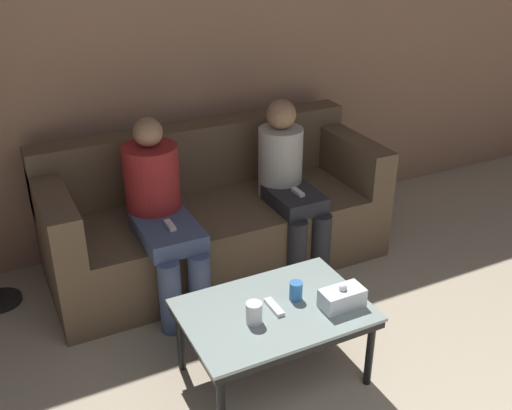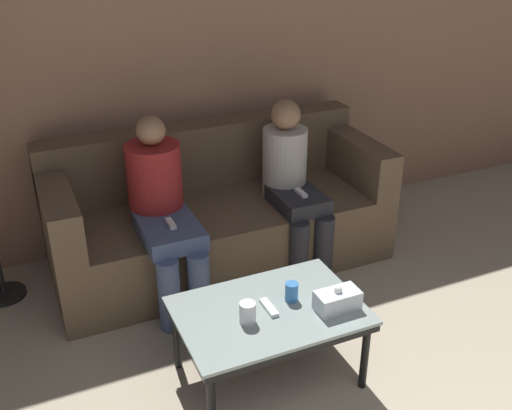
{
  "view_description": "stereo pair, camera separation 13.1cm",
  "coord_description": "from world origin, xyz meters",
  "px_view_note": "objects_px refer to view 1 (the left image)",
  "views": [
    {
      "loc": [
        -1.35,
        -0.25,
        2.22
      ],
      "look_at": [
        0.0,
        2.46,
        0.71
      ],
      "focal_mm": 42.0,
      "sensor_mm": 36.0,
      "label": 1
    },
    {
      "loc": [
        -1.23,
        -0.3,
        2.22
      ],
      "look_at": [
        0.0,
        2.46,
        0.71
      ],
      "focal_mm": 42.0,
      "sensor_mm": 36.0,
      "label": 2
    }
  ],
  "objects_px": {
    "couch": "(215,217)",
    "seated_person_left_end": "(160,208)",
    "cup_near_left": "(296,291)",
    "tissue_box": "(342,298)",
    "cup_near_right": "(254,313)",
    "coffee_table": "(274,316)",
    "game_remote": "(274,307)",
    "seated_person_mid_left": "(288,181)"
  },
  "relations": [
    {
      "from": "couch",
      "to": "seated_person_left_end",
      "type": "xyz_separation_m",
      "value": [
        -0.44,
        -0.23,
        0.27
      ]
    },
    {
      "from": "cup_near_left",
      "to": "seated_person_left_end",
      "type": "distance_m",
      "value": 1.03
    },
    {
      "from": "tissue_box",
      "to": "seated_person_left_end",
      "type": "bearing_deg",
      "value": 117.21
    },
    {
      "from": "cup_near_right",
      "to": "tissue_box",
      "type": "bearing_deg",
      "value": -10.33
    },
    {
      "from": "coffee_table",
      "to": "cup_near_left",
      "type": "bearing_deg",
      "value": 10.05
    },
    {
      "from": "coffee_table",
      "to": "game_remote",
      "type": "bearing_deg",
      "value": 93.58
    },
    {
      "from": "cup_near_left",
      "to": "cup_near_right",
      "type": "relative_size",
      "value": 0.91
    },
    {
      "from": "coffee_table",
      "to": "tissue_box",
      "type": "relative_size",
      "value": 4.18
    },
    {
      "from": "couch",
      "to": "seated_person_left_end",
      "type": "relative_size",
      "value": 1.96
    },
    {
      "from": "couch",
      "to": "tissue_box",
      "type": "height_order",
      "value": "couch"
    },
    {
      "from": "couch",
      "to": "seated_person_left_end",
      "type": "distance_m",
      "value": 0.57
    },
    {
      "from": "cup_near_left",
      "to": "game_remote",
      "type": "bearing_deg",
      "value": -169.95
    },
    {
      "from": "couch",
      "to": "tissue_box",
      "type": "distance_m",
      "value": 1.35
    },
    {
      "from": "couch",
      "to": "cup_near_right",
      "type": "distance_m",
      "value": 1.3
    },
    {
      "from": "game_remote",
      "to": "coffee_table",
      "type": "bearing_deg",
      "value": -86.42
    },
    {
      "from": "coffee_table",
      "to": "seated_person_left_end",
      "type": "bearing_deg",
      "value": 104.83
    },
    {
      "from": "coffee_table",
      "to": "seated_person_left_end",
      "type": "height_order",
      "value": "seated_person_left_end"
    },
    {
      "from": "cup_near_right",
      "to": "seated_person_mid_left",
      "type": "bearing_deg",
      "value": 53.57
    },
    {
      "from": "coffee_table",
      "to": "seated_person_left_end",
      "type": "relative_size",
      "value": 0.81
    },
    {
      "from": "cup_near_left",
      "to": "cup_near_right",
      "type": "distance_m",
      "value": 0.28
    },
    {
      "from": "cup_near_right",
      "to": "game_remote",
      "type": "relative_size",
      "value": 0.73
    },
    {
      "from": "couch",
      "to": "seated_person_left_end",
      "type": "bearing_deg",
      "value": -151.98
    },
    {
      "from": "tissue_box",
      "to": "coffee_table",
      "type": "bearing_deg",
      "value": 156.8
    },
    {
      "from": "couch",
      "to": "game_remote",
      "type": "xyz_separation_m",
      "value": [
        -0.18,
        -1.2,
        0.1
      ]
    },
    {
      "from": "seated_person_left_end",
      "to": "couch",
      "type": "bearing_deg",
      "value": 28.02
    },
    {
      "from": "seated_person_left_end",
      "to": "seated_person_mid_left",
      "type": "distance_m",
      "value": 0.88
    },
    {
      "from": "cup_near_left",
      "to": "cup_near_right",
      "type": "xyz_separation_m",
      "value": [
        -0.27,
        -0.08,
        0.01
      ]
    },
    {
      "from": "seated_person_mid_left",
      "to": "game_remote",
      "type": "bearing_deg",
      "value": -122.5
    },
    {
      "from": "coffee_table",
      "to": "game_remote",
      "type": "height_order",
      "value": "game_remote"
    },
    {
      "from": "game_remote",
      "to": "couch",
      "type": "bearing_deg",
      "value": 81.28
    },
    {
      "from": "cup_near_right",
      "to": "seated_person_mid_left",
      "type": "relative_size",
      "value": 0.1
    },
    {
      "from": "game_remote",
      "to": "seated_person_mid_left",
      "type": "bearing_deg",
      "value": 57.5
    },
    {
      "from": "couch",
      "to": "game_remote",
      "type": "height_order",
      "value": "couch"
    },
    {
      "from": "couch",
      "to": "coffee_table",
      "type": "relative_size",
      "value": 2.42
    },
    {
      "from": "tissue_box",
      "to": "seated_person_mid_left",
      "type": "height_order",
      "value": "seated_person_mid_left"
    },
    {
      "from": "cup_near_left",
      "to": "tissue_box",
      "type": "distance_m",
      "value": 0.23
    },
    {
      "from": "coffee_table",
      "to": "cup_near_right",
      "type": "xyz_separation_m",
      "value": [
        -0.14,
        -0.05,
        0.1
      ]
    },
    {
      "from": "coffee_table",
      "to": "seated_person_mid_left",
      "type": "distance_m",
      "value": 1.18
    },
    {
      "from": "couch",
      "to": "cup_near_right",
      "type": "xyz_separation_m",
      "value": [
        -0.32,
        -1.26,
        0.15
      ]
    },
    {
      "from": "cup_near_right",
      "to": "game_remote",
      "type": "bearing_deg",
      "value": 20.51
    },
    {
      "from": "couch",
      "to": "tissue_box",
      "type": "relative_size",
      "value": 10.11
    },
    {
      "from": "game_remote",
      "to": "seated_person_left_end",
      "type": "relative_size",
      "value": 0.13
    }
  ]
}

